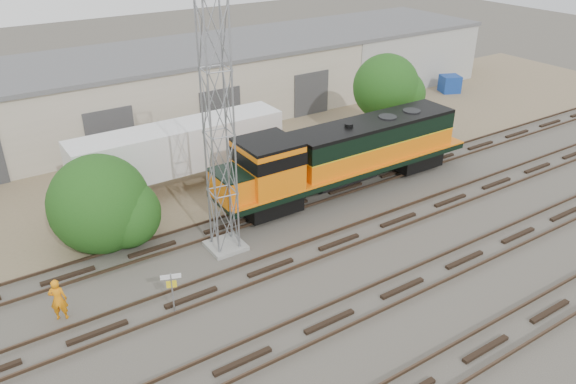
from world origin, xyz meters
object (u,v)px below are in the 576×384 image
locomotive (343,155)px  worker (58,299)px  signal_tower (219,139)px  semi_trailer (185,148)px

locomotive → worker: 16.92m
worker → locomotive: bearing=-146.6°
locomotive → worker: (-16.64, -2.76, -1.35)m
locomotive → signal_tower: signal_tower is taller
semi_trailer → worker: bearing=-138.2°
worker → semi_trailer: semi_trailer is taller
locomotive → signal_tower: size_ratio=1.41×
signal_tower → semi_trailer: signal_tower is taller
locomotive → signal_tower: bearing=-168.7°
signal_tower → worker: 9.42m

